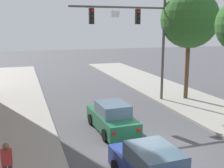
# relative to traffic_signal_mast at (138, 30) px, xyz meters

# --- Properties ---
(ground_plane) EXTENTS (120.00, 120.00, 0.00)m
(ground_plane) POSITION_rel_traffic_signal_mast_xyz_m (-2.57, -7.99, -5.37)
(ground_plane) COLOR #4C4C51
(traffic_signal_mast) EXTENTS (7.12, 0.38, 7.50)m
(traffic_signal_mast) POSITION_rel_traffic_signal_mast_xyz_m (0.00, 0.00, 0.00)
(traffic_signal_mast) COLOR #514C47
(traffic_signal_mast) RESTS_ON sidewalk_right
(car_lead_green) EXTENTS (1.96, 4.30, 1.60)m
(car_lead_green) POSITION_rel_traffic_signal_mast_xyz_m (-3.59, -4.91, -4.65)
(car_lead_green) COLOR #1E663D
(car_lead_green) RESTS_ON ground
(pedestrian_sidewalk_left_walker) EXTENTS (0.36, 0.22, 1.64)m
(pedestrian_sidewalk_left_walker) POSITION_rel_traffic_signal_mast_xyz_m (-8.78, -9.37, -4.31)
(pedestrian_sidewalk_left_walker) COLOR #333338
(pedestrian_sidewalk_left_walker) RESTS_ON sidewalk_left
(street_tree_second) EXTENTS (4.30, 4.30, 8.19)m
(street_tree_second) POSITION_rel_traffic_signal_mast_xyz_m (3.95, -0.34, 0.80)
(street_tree_second) COLOR brown
(street_tree_second) RESTS_ON sidewalk_right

